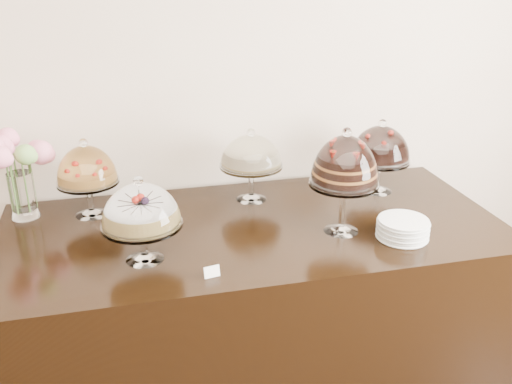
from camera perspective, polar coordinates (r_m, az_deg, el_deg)
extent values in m
cube|color=beige|center=(2.82, -6.44, 12.23)|extent=(5.00, 0.04, 3.00)
cube|color=black|center=(2.75, -0.25, -11.79)|extent=(2.20, 1.00, 0.90)
cone|color=white|center=(2.29, -11.05, -6.33)|extent=(0.15, 0.15, 0.02)
cylinder|color=white|center=(2.26, -11.19, -4.72)|extent=(0.03, 0.03, 0.12)
cylinder|color=white|center=(2.23, -11.31, -3.21)|extent=(0.31, 0.31, 0.01)
cylinder|color=#A98C4B|center=(2.21, -11.39, -2.36)|extent=(0.26, 0.26, 0.06)
sphere|color=#B11A0E|center=(2.22, -9.72, -1.01)|extent=(0.02, 0.02, 0.02)
sphere|color=#B11A0E|center=(2.24, -12.88, -1.02)|extent=(0.02, 0.02, 0.02)
sphere|color=#B11A0E|center=(2.13, -11.80, -2.19)|extent=(0.02, 0.02, 0.02)
sphere|color=white|center=(2.16, -11.68, 1.07)|extent=(0.04, 0.04, 0.04)
cone|color=white|center=(2.50, 8.48, -3.58)|extent=(0.15, 0.15, 0.02)
cylinder|color=white|center=(2.45, 8.63, -1.33)|extent=(0.03, 0.03, 0.19)
cylinder|color=white|center=(2.41, 8.77, 0.86)|extent=(0.29, 0.29, 0.01)
cylinder|color=black|center=(2.39, 8.85, 2.23)|extent=(0.21, 0.21, 0.11)
sphere|color=#B11A0E|center=(2.40, 10.03, 3.94)|extent=(0.02, 0.02, 0.02)
sphere|color=#B11A0E|center=(2.41, 8.08, 4.12)|extent=(0.02, 0.02, 0.02)
sphere|color=#B11A0E|center=(2.33, 7.84, 3.49)|extent=(0.02, 0.02, 0.02)
sphere|color=#B11A0E|center=(2.33, 9.85, 3.31)|extent=(0.02, 0.02, 0.02)
sphere|color=white|center=(2.34, 9.09, 5.93)|extent=(0.04, 0.04, 0.04)
cone|color=white|center=(2.78, -0.48, -0.46)|extent=(0.15, 0.15, 0.02)
cylinder|color=white|center=(2.75, -0.49, 1.15)|extent=(0.03, 0.03, 0.14)
cylinder|color=white|center=(2.72, -0.49, 2.66)|extent=(0.30, 0.30, 0.01)
cylinder|color=beige|center=(2.71, -0.49, 3.41)|extent=(0.25, 0.25, 0.06)
sphere|color=white|center=(2.67, -0.50, 5.97)|extent=(0.04, 0.04, 0.04)
cone|color=white|center=(2.94, 11.98, 0.35)|extent=(0.15, 0.15, 0.02)
cylinder|color=white|center=(2.91, 12.11, 1.80)|extent=(0.03, 0.03, 0.13)
cylinder|color=white|center=(2.89, 12.23, 3.15)|extent=(0.30, 0.30, 0.01)
cylinder|color=black|center=(2.87, 12.30, 4.03)|extent=(0.23, 0.23, 0.08)
sphere|color=#B11A0E|center=(2.90, 13.33, 5.18)|extent=(0.02, 0.02, 0.02)
sphere|color=#B11A0E|center=(2.87, 11.17, 5.21)|extent=(0.02, 0.02, 0.02)
sphere|color=#B11A0E|center=(2.80, 12.67, 4.59)|extent=(0.02, 0.02, 0.02)
sphere|color=white|center=(2.83, 12.54, 6.72)|extent=(0.04, 0.04, 0.04)
cone|color=white|center=(2.73, -16.11, -1.91)|extent=(0.15, 0.15, 0.02)
cylinder|color=white|center=(2.70, -16.28, -0.42)|extent=(0.03, 0.03, 0.13)
cylinder|color=white|center=(2.67, -16.45, 0.97)|extent=(0.28, 0.28, 0.01)
cylinder|color=gold|center=(2.66, -16.51, 1.51)|extent=(0.24, 0.24, 0.04)
sphere|color=#B11A0E|center=(2.67, -15.24, 2.40)|extent=(0.02, 0.02, 0.02)
sphere|color=#B11A0E|center=(2.71, -16.24, 2.62)|extent=(0.02, 0.02, 0.02)
sphere|color=#B11A0E|center=(2.70, -17.57, 2.36)|extent=(0.02, 0.02, 0.02)
sphere|color=#B11A0E|center=(2.64, -17.94, 1.86)|extent=(0.02, 0.02, 0.02)
sphere|color=#B11A0E|center=(2.59, -16.94, 1.62)|extent=(0.02, 0.02, 0.02)
sphere|color=#B11A0E|center=(2.61, -15.56, 1.89)|extent=(0.02, 0.02, 0.02)
sphere|color=white|center=(2.61, -16.89, 4.72)|extent=(0.04, 0.04, 0.04)
cylinder|color=white|center=(2.77, -22.32, -0.28)|extent=(0.11, 0.11, 0.21)
cylinder|color=#476B2D|center=(2.74, -21.42, 1.05)|extent=(0.01, 0.01, 0.25)
sphere|color=pink|center=(2.70, -20.69, 3.71)|extent=(0.11, 0.11, 0.11)
cylinder|color=#476B2D|center=(2.78, -21.57, 1.19)|extent=(0.01, 0.01, 0.25)
sphere|color=pink|center=(2.77, -21.02, 3.94)|extent=(0.09, 0.09, 0.09)
cylinder|color=#476B2D|center=(2.78, -22.85, 1.72)|extent=(0.01, 0.01, 0.31)
sphere|color=pink|center=(2.77, -23.58, 5.00)|extent=(0.09, 0.09, 0.09)
cylinder|color=#476B2D|center=(2.76, -23.14, 1.30)|extent=(0.01, 0.01, 0.29)
sphere|color=pink|center=(2.74, -24.18, 4.17)|extent=(0.10, 0.10, 0.10)
cylinder|color=#476B2D|center=(2.72, -23.47, 1.17)|extent=(0.01, 0.01, 0.31)
cylinder|color=#476B2D|center=(2.68, -23.13, 0.73)|extent=(0.01, 0.01, 0.29)
sphere|color=pink|center=(2.58, -24.22, 3.18)|extent=(0.09, 0.09, 0.09)
cylinder|color=#476B2D|center=(2.69, -22.09, 0.89)|extent=(0.01, 0.01, 0.29)
sphere|color=#76A650|center=(2.60, -22.05, 3.48)|extent=(0.09, 0.09, 0.09)
cylinder|color=white|center=(2.49, 14.38, -4.36)|extent=(0.21, 0.21, 0.01)
cylinder|color=white|center=(2.49, 14.40, -4.14)|extent=(0.20, 0.20, 0.01)
cylinder|color=white|center=(2.48, 14.43, -3.91)|extent=(0.21, 0.21, 0.01)
cylinder|color=white|center=(2.48, 14.45, -3.68)|extent=(0.20, 0.20, 0.01)
cylinder|color=white|center=(2.47, 14.48, -3.46)|extent=(0.21, 0.21, 0.01)
cylinder|color=white|center=(2.47, 14.50, -3.23)|extent=(0.20, 0.20, 0.01)
cylinder|color=white|center=(2.46, 14.53, -3.00)|extent=(0.21, 0.21, 0.01)
cylinder|color=white|center=(2.46, 14.55, -2.77)|extent=(0.20, 0.20, 0.01)
cube|color=white|center=(2.14, -4.44, -7.95)|extent=(0.06, 0.03, 0.04)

